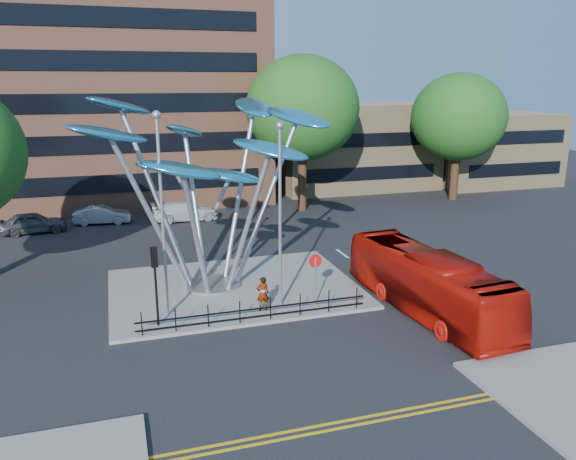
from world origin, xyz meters
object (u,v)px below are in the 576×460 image
object	(u,v)px
no_entry_sign_island	(315,271)
street_lamp_left	(161,198)
tree_right	(303,108)
red_bus	(427,283)
traffic_light_island	(155,270)
parked_car_mid	(102,215)
parked_car_left	(33,223)
tree_far	(459,117)
parked_car_right	(185,211)
street_lamp_right	(280,200)
leaf_sculpture	(206,151)
pedestrian	(263,294)

from	to	relation	value
no_entry_sign_island	street_lamp_left	bearing A→B (deg)	171.39
tree_right	red_bus	bearing A→B (deg)	-93.76
traffic_light_island	parked_car_mid	distance (m)	19.77
parked_car_left	tree_far	bearing A→B (deg)	-95.51
no_entry_sign_island	parked_car_right	distance (m)	19.07
tree_far	parked_car_left	xyz separation A→B (m)	(-33.84, -1.28, -6.37)
tree_far	street_lamp_right	xyz separation A→B (m)	(-21.50, -19.00, -2.01)
tree_right	red_bus	size ratio (longest dim) A/B	1.20
tree_right	traffic_light_island	distance (m)	24.06
tree_far	leaf_sculpture	size ratio (longest dim) A/B	0.85
leaf_sculpture	parked_car_right	size ratio (longest dim) A/B	2.58
pedestrian	parked_car_mid	size ratio (longest dim) A/B	0.39
tree_right	parked_car_right	distance (m)	11.99
leaf_sculpture	red_bus	world-z (taller)	leaf_sculpture
street_lamp_left	street_lamp_right	distance (m)	5.03
leaf_sculpture	street_lamp_left	distance (m)	4.28
leaf_sculpture	tree_far	bearing A→B (deg)	32.48
street_lamp_right	street_lamp_left	bearing A→B (deg)	174.29
traffic_light_island	parked_car_mid	bearing A→B (deg)	96.82
traffic_light_island	tree_right	bearing A→B (deg)	56.31
tree_far	parked_car_mid	size ratio (longest dim) A/B	2.70
street_lamp_left	traffic_light_island	xyz separation A→B (m)	(-0.50, -1.00, -2.74)
street_lamp_left	street_lamp_right	bearing A→B (deg)	-5.71
tree_far	parked_car_left	bearing A→B (deg)	-177.84
tree_far	no_entry_sign_island	bearing A→B (deg)	-135.75
tree_right	street_lamp_right	distance (m)	20.64
tree_far	red_bus	world-z (taller)	tree_far
parked_car_mid	no_entry_sign_island	bearing A→B (deg)	-147.71
leaf_sculpture	traffic_light_island	xyz separation A→B (m)	(-2.93, -4.18, -4.26)
no_entry_sign_island	red_bus	xyz separation A→B (m)	(4.60, -1.85, -0.40)
tree_far	street_lamp_right	size ratio (longest dim) A/B	1.30
tree_right	tree_far	distance (m)	14.03
no_entry_sign_island	parked_car_left	xyz separation A→B (m)	(-13.84, 18.21, -1.08)
traffic_light_island	pedestrian	world-z (taller)	traffic_light_island
traffic_light_island	pedestrian	bearing A→B (deg)	2.96
red_bus	pedestrian	world-z (taller)	red_bus
tree_right	traffic_light_island	xyz separation A→B (m)	(-13.00, -19.50, -5.42)
leaf_sculpture	tree_right	bearing A→B (deg)	56.69
leaf_sculpture	parked_car_left	distance (m)	18.18
red_bus	parked_car_left	distance (m)	27.25
pedestrian	parked_car_left	distance (m)	21.32
parked_car_mid	traffic_light_island	bearing A→B (deg)	-166.45
tree_far	leaf_sculpture	bearing A→B (deg)	-147.52
parked_car_left	street_lamp_right	bearing A→B (deg)	-152.83
parked_car_left	parked_car_right	size ratio (longest dim) A/B	0.87
tree_far	no_entry_sign_island	world-z (taller)	tree_far
tree_far	traffic_light_island	world-z (taller)	tree_far
tree_far	parked_car_right	xyz separation A→B (m)	(-23.46, -0.76, -6.39)
parked_car_left	parked_car_mid	size ratio (longest dim) A/B	1.07
street_lamp_left	red_bus	bearing A→B (deg)	-14.30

